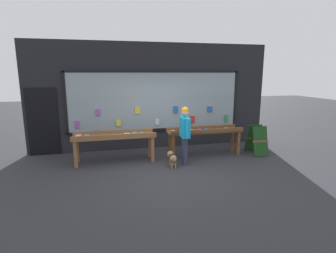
# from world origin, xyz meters

# --- Properties ---
(ground_plane) EXTENTS (40.00, 40.00, 0.00)m
(ground_plane) POSITION_xyz_m (0.00, 0.00, 0.00)
(ground_plane) COLOR #2D2D33
(shopfront_facade) EXTENTS (8.06, 0.29, 3.52)m
(shopfront_facade) POSITION_xyz_m (-0.04, 2.39, 1.74)
(shopfront_facade) COLOR black
(shopfront_facade) RESTS_ON ground_plane
(display_table_left) EXTENTS (2.32, 0.68, 0.88)m
(display_table_left) POSITION_xyz_m (-1.37, 1.08, 0.70)
(display_table_left) COLOR brown
(display_table_left) RESTS_ON ground_plane
(display_table_right) EXTENTS (2.32, 0.59, 0.89)m
(display_table_right) POSITION_xyz_m (1.37, 1.08, 0.71)
(display_table_right) COLOR brown
(display_table_right) RESTS_ON ground_plane
(person_browsing) EXTENTS (0.25, 0.65, 1.63)m
(person_browsing) POSITION_xyz_m (0.54, 0.44, 0.95)
(person_browsing) COLOR #2D334C
(person_browsing) RESTS_ON ground_plane
(small_dog) EXTENTS (0.23, 0.53, 0.40)m
(small_dog) POSITION_xyz_m (0.15, 0.31, 0.26)
(small_dog) COLOR #99724C
(small_dog) RESTS_ON ground_plane
(sandwich_board_sign) EXTENTS (0.52, 0.70, 0.91)m
(sandwich_board_sign) POSITION_xyz_m (3.04, 0.84, 0.46)
(sandwich_board_sign) COLOR #193F19
(sandwich_board_sign) RESTS_ON ground_plane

